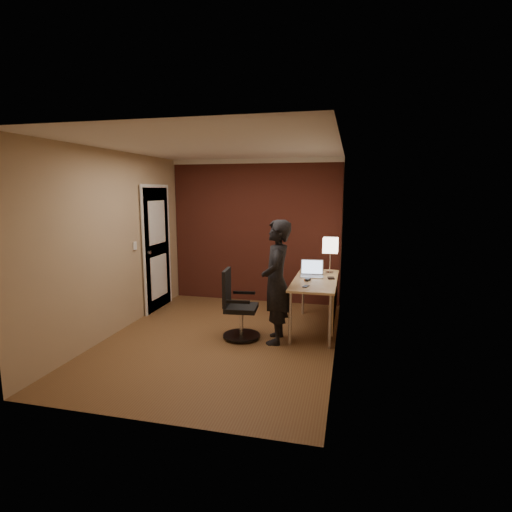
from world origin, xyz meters
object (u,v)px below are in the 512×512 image
(desk_lamp, at_px, (330,246))
(wallet, at_px, (331,278))
(laptop, at_px, (312,272))
(desk, at_px, (320,288))
(phone, at_px, (306,286))
(person, at_px, (276,282))
(office_chair, at_px, (237,309))
(mouse, at_px, (307,280))

(desk_lamp, bearing_deg, wallet, -83.99)
(laptop, relative_size, wallet, 3.19)
(desk, distance_m, desk_lamp, 0.73)
(phone, distance_m, person, 0.39)
(desk, xyz_separation_m, wallet, (0.14, 0.07, 0.14))
(desk, relative_size, phone, 13.04)
(desk, bearing_deg, desk_lamp, 78.41)
(desk_lamp, distance_m, phone, 1.07)
(phone, relative_size, person, 0.07)
(phone, bearing_deg, wallet, 76.72)
(wallet, xyz_separation_m, office_chair, (-1.19, -0.68, -0.34))
(phone, bearing_deg, desk_lamp, 89.93)
(desk, relative_size, office_chair, 1.64)
(desk, xyz_separation_m, phone, (-0.16, -0.48, 0.13))
(phone, bearing_deg, mouse, 107.43)
(phone, xyz_separation_m, wallet, (0.29, 0.55, 0.01))
(laptop, distance_m, office_chair, 1.27)
(wallet, bearing_deg, desk_lamp, 96.01)
(laptop, distance_m, phone, 0.68)
(office_chair, bearing_deg, phone, 7.80)
(office_chair, bearing_deg, mouse, 28.14)
(desk_lamp, height_order, mouse, desk_lamp)
(desk, bearing_deg, laptop, 125.98)
(desk_lamp, bearing_deg, phone, -104.85)
(wallet, bearing_deg, phone, -118.05)
(mouse, relative_size, office_chair, 0.11)
(desk_lamp, xyz_separation_m, office_chair, (-1.15, -1.08, -0.74))
(wallet, relative_size, office_chair, 0.12)
(desk_lamp, bearing_deg, desk, -101.59)
(desk_lamp, height_order, wallet, desk_lamp)
(mouse, height_order, wallet, mouse)
(laptop, relative_size, phone, 3.05)
(desk_lamp, height_order, person, person)
(phone, bearing_deg, desk, 86.82)
(laptop, xyz_separation_m, office_chair, (-0.91, -0.80, -0.39))
(desk_lamp, bearing_deg, mouse, -113.96)
(desk_lamp, xyz_separation_m, person, (-0.62, -1.07, -0.35))
(desk, xyz_separation_m, person, (-0.52, -0.60, 0.20))
(wallet, bearing_deg, office_chair, -150.43)
(laptop, bearing_deg, phone, -91.06)
(laptop, height_order, wallet, laptop)
(office_chair, distance_m, person, 0.66)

